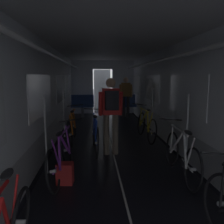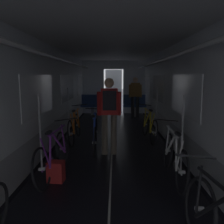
{
  "view_description": "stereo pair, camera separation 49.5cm",
  "coord_description": "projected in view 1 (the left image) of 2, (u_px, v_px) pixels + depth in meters",
  "views": [
    {
      "loc": [
        -0.42,
        -2.0,
        1.72
      ],
      "look_at": [
        0.0,
        3.46,
        0.89
      ],
      "focal_mm": 37.95,
      "sensor_mm": 36.0,
      "label": 1
    },
    {
      "loc": [
        0.07,
        -2.02,
        1.72
      ],
      "look_at": [
        0.0,
        3.46,
        0.89
      ],
      "focal_mm": 37.95,
      "sensor_mm": 36.0,
      "label": 2
    }
  ],
  "objects": [
    {
      "name": "train_car_shell",
      "position": [
        112.0,
        77.0,
        5.56
      ],
      "size": [
        3.14,
        12.34,
        2.57
      ],
      "color": "black",
      "rests_on": "ground"
    },
    {
      "name": "bench_seat_far_left",
      "position": [
        83.0,
        104.0,
        10.07
      ],
      "size": [
        0.98,
        0.51,
        0.95
      ],
      "color": "gray",
      "rests_on": "ground"
    },
    {
      "name": "bench_seat_far_right",
      "position": [
        124.0,
        103.0,
        10.21
      ],
      "size": [
        0.98,
        0.51,
        0.95
      ],
      "color": "gray",
      "rests_on": "ground"
    },
    {
      "name": "bicycle_purple",
      "position": [
        61.0,
        157.0,
        3.97
      ],
      "size": [
        0.48,
        1.7,
        0.96
      ],
      "color": "black",
      "rests_on": "ground"
    },
    {
      "name": "bicycle_orange",
      "position": [
        72.0,
        128.0,
        6.18
      ],
      "size": [
        0.44,
        1.69,
        0.95
      ],
      "color": "black",
      "rests_on": "ground"
    },
    {
      "name": "bicycle_white",
      "position": [
        181.0,
        155.0,
        4.04
      ],
      "size": [
        0.44,
        1.69,
        0.95
      ],
      "color": "black",
      "rests_on": "ground"
    },
    {
      "name": "bicycle_yellow",
      "position": [
        146.0,
        126.0,
        6.47
      ],
      "size": [
        0.44,
        1.69,
        0.95
      ],
      "color": "black",
      "rests_on": "ground"
    },
    {
      "name": "person_cyclist_aisle",
      "position": [
        111.0,
        109.0,
        5.11
      ],
      "size": [
        0.54,
        0.39,
        1.69
      ],
      "color": "brown",
      "rests_on": "ground"
    },
    {
      "name": "bicycle_blue_in_aisle",
      "position": [
        95.0,
        135.0,
        5.44
      ],
      "size": [
        0.44,
        1.69,
        0.94
      ],
      "color": "black",
      "rests_on": "ground"
    },
    {
      "name": "person_standing_near_bench",
      "position": [
        126.0,
        95.0,
        9.78
      ],
      "size": [
        0.53,
        0.23,
        1.69
      ],
      "color": "#2D2D33",
      "rests_on": "ground"
    },
    {
      "name": "backpack_on_floor",
      "position": [
        65.0,
        173.0,
        3.81
      ],
      "size": [
        0.28,
        0.23,
        0.34
      ],
      "primitive_type": "cube",
      "rotation": [
        0.0,
        0.0,
        -0.1
      ],
      "color": "maroon",
      "rests_on": "ground"
    }
  ]
}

